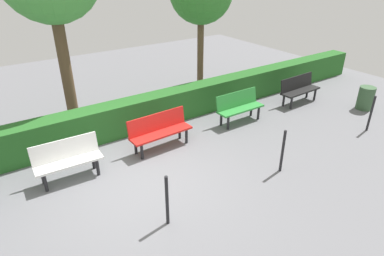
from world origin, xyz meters
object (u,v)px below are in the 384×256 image
(bench_red, at_px, (160,130))
(bench_white, at_px, (67,158))
(trash_bin, at_px, (366,98))
(bench_green, at_px, (239,106))
(bench_black, at_px, (299,88))

(bench_red, height_order, bench_white, same)
(bench_white, distance_m, trash_bin, 8.77)
(bench_green, xyz_separation_m, bench_white, (4.81, 0.05, -0.00))
(bench_green, height_order, bench_red, same)
(bench_white, height_order, trash_bin, bench_white)
(bench_black, xyz_separation_m, bench_red, (5.12, -0.01, 0.00))
(bench_green, bearing_deg, bench_white, 0.81)
(bench_red, relative_size, trash_bin, 2.24)
(bench_green, height_order, trash_bin, bench_green)
(bench_black, distance_m, bench_green, 2.54)
(bench_black, xyz_separation_m, bench_green, (2.54, -0.02, -0.00))
(bench_red, relative_size, bench_white, 1.15)
(bench_black, distance_m, bench_red, 5.12)
(trash_bin, bearing_deg, bench_red, -13.43)
(bench_green, xyz_separation_m, bench_red, (2.58, 0.01, 0.00))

